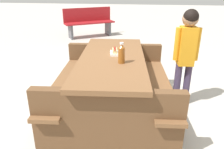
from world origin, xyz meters
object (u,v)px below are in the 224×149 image
child_in_coat (187,47)px  park_bench_near (89,22)px  soda_bottle (122,54)px  picnic_table (112,81)px  hotdog_tray (115,52)px

child_in_coat → park_bench_near: size_ratio=0.86×
soda_bottle → picnic_table: bearing=33.7°
child_in_coat → soda_bottle: bearing=124.8°
hotdog_tray → park_bench_near: bearing=17.6°
picnic_table → child_in_coat: child_in_coat is taller
soda_bottle → child_in_coat: (0.54, -0.77, -0.04)m
soda_bottle → child_in_coat: 0.94m
soda_bottle → park_bench_near: (4.44, 1.43, -0.41)m
hotdog_tray → soda_bottle: bearing=-159.6°
hotdog_tray → child_in_coat: bearing=-75.0°
soda_bottle → park_bench_near: 4.68m
hotdog_tray → child_in_coat: child_in_coat is taller
hotdog_tray → child_in_coat: (0.24, -0.89, 0.04)m
soda_bottle → child_in_coat: child_in_coat is taller
soda_bottle → hotdog_tray: size_ratio=1.18×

